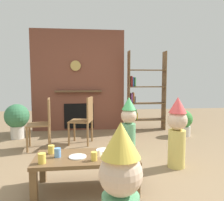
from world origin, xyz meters
name	(u,v)px	position (x,y,z in m)	size (l,w,h in m)	color
ground_plane	(104,171)	(0.00, 0.00, 0.00)	(12.00, 12.00, 0.00)	#846B4C
brick_fireplace_feature	(79,81)	(-0.41, 2.60, 1.19)	(2.20, 0.28, 2.40)	brown
bookshelf	(143,95)	(1.15, 2.40, 0.86)	(0.90, 0.28, 1.90)	brown
coffee_table	(86,161)	(-0.24, -0.46, 0.32)	(1.14, 0.57, 0.38)	brown
paper_cup_near_left	(42,158)	(-0.70, -0.63, 0.44)	(0.08, 0.08, 0.11)	#F2CC4C
paper_cup_near_right	(51,149)	(-0.65, -0.33, 0.43)	(0.07, 0.07, 0.10)	#F2CC4C
paper_cup_center	(94,156)	(-0.16, -0.61, 0.43)	(0.07, 0.07, 0.09)	#F2CC4C
paper_cup_far_left	(58,153)	(-0.56, -0.46, 0.43)	(0.07, 0.07, 0.10)	#669EE0
paper_cup_far_right	(119,149)	(0.14, -0.42, 0.44)	(0.06, 0.06, 0.11)	#669EE0
paper_plate_front	(78,157)	(-0.34, -0.49, 0.39)	(0.19, 0.19, 0.01)	white
paper_plate_rear	(103,150)	(-0.04, -0.29, 0.39)	(0.18, 0.18, 0.01)	white
birthday_cake_slice	(99,152)	(-0.10, -0.46, 0.42)	(0.10, 0.10, 0.07)	#EAC68C
table_fork	(111,158)	(0.03, -0.58, 0.39)	(0.15, 0.02, 0.01)	silver
child_with_cone_hat	(121,196)	(-0.03, -1.63, 0.53)	(0.28, 0.28, 0.99)	#66B27F
child_in_pink	(177,130)	(1.03, 0.03, 0.53)	(0.28, 0.28, 1.00)	#E0CC66
child_by_the_chairs	(129,124)	(0.46, 0.69, 0.50)	(0.26, 0.26, 0.95)	#66B27F
dining_chair_left	(44,120)	(-0.99, 1.13, 0.51)	(0.45, 0.45, 0.90)	olive
dining_chair_middle	(85,117)	(-0.26, 1.34, 0.51)	(0.48, 0.48, 0.90)	olive
potted_plant_tall	(184,122)	(1.88, 1.72, 0.31)	(0.38, 0.38, 0.56)	beige
potted_plant_short	(17,118)	(-1.67, 1.91, 0.43)	(0.50, 0.50, 0.72)	beige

